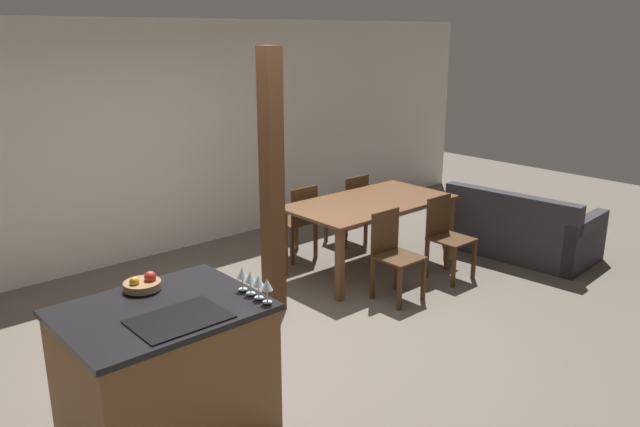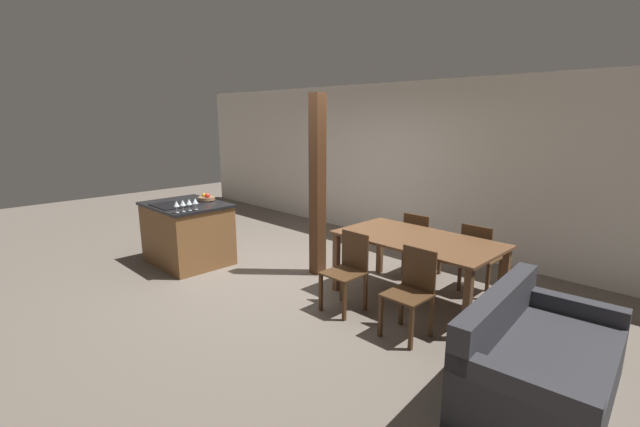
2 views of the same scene
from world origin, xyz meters
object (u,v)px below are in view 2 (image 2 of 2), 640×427
(wine_glass_middle, at_px, (183,203))
(couch, at_px, (538,365))
(dining_table, at_px, (417,246))
(dining_chair_far_left, at_px, (420,243))
(wine_glass_far, at_px, (189,202))
(timber_post, at_px, (318,187))
(wine_glass_near, at_px, (176,204))
(dining_chair_far_right, at_px, (479,257))
(dining_chair_near_right, at_px, (411,291))
(dining_chair_near_left, at_px, (348,270))
(kitchen_island, at_px, (188,233))
(fruit_bowl, at_px, (206,198))
(wine_glass_end, at_px, (195,201))

(wine_glass_middle, height_order, couch, wine_glass_middle)
(dining_table, distance_m, couch, 1.93)
(wine_glass_middle, bearing_deg, dining_chair_far_left, 46.01)
(wine_glass_far, bearing_deg, timber_post, 47.91)
(wine_glass_near, distance_m, dining_chair_far_right, 3.89)
(dining_chair_near_right, relative_size, couch, 0.52)
(wine_glass_middle, bearing_deg, dining_chair_near_left, 20.09)
(wine_glass_near, relative_size, wine_glass_far, 1.00)
(kitchen_island, height_order, wine_glass_far, wine_glass_far)
(wine_glass_far, height_order, timber_post, timber_post)
(wine_glass_middle, bearing_deg, kitchen_island, 149.95)
(dining_chair_far_left, bearing_deg, wine_glass_middle, 46.01)
(dining_table, relative_size, dining_chair_near_right, 2.12)
(wine_glass_middle, bearing_deg, dining_chair_near_right, 14.85)
(wine_glass_far, bearing_deg, dining_chair_far_right, 35.79)
(kitchen_island, distance_m, dining_chair_far_right, 4.08)
(dining_chair_near_left, distance_m, dining_chair_far_left, 1.47)
(dining_table, bearing_deg, couch, -27.89)
(fruit_bowl, height_order, dining_chair_far_left, fruit_bowl)
(wine_glass_middle, height_order, dining_chair_far_right, wine_glass_middle)
(kitchen_island, height_order, dining_chair_near_right, kitchen_island)
(dining_chair_far_left, xyz_separation_m, couch, (2.09, -1.62, -0.19))
(wine_glass_middle, xyz_separation_m, dining_chair_near_left, (2.20, 0.80, -0.56))
(wine_glass_end, distance_m, dining_chair_far_right, 3.73)
(dining_chair_near_left, height_order, timber_post, timber_post)
(kitchen_island, xyz_separation_m, dining_chair_near_left, (2.73, 0.50, 0.01))
(dining_chair_near_right, bearing_deg, kitchen_island, -172.10)
(wine_glass_near, bearing_deg, kitchen_island, 143.25)
(dining_chair_far_right, xyz_separation_m, timber_post, (-1.88, -0.91, 0.76))
(kitchen_island, bearing_deg, dining_chair_far_left, 35.76)
(kitchen_island, bearing_deg, dining_chair_near_left, 10.27)
(wine_glass_end, relative_size, dining_table, 0.08)
(fruit_bowl, height_order, couch, fruit_bowl)
(fruit_bowl, bearing_deg, dining_chair_near_left, 3.69)
(wine_glass_end, height_order, dining_chair_far_left, wine_glass_end)
(fruit_bowl, height_order, dining_chair_near_left, fruit_bowl)
(dining_table, xyz_separation_m, dining_chair_far_right, (0.42, 0.74, -0.21))
(fruit_bowl, relative_size, wine_glass_middle, 1.57)
(wine_glass_near, xyz_separation_m, wine_glass_end, (0.00, 0.27, 0.00))
(wine_glass_end, bearing_deg, wine_glass_far, -90.00)
(kitchen_island, distance_m, dining_table, 3.39)
(dining_chair_far_left, bearing_deg, dining_table, 119.57)
(wine_glass_near, height_order, dining_chair_far_left, wine_glass_near)
(dining_chair_near_left, bearing_deg, wine_glass_near, -157.87)
(wine_glass_end, distance_m, dining_chair_far_left, 3.09)
(fruit_bowl, bearing_deg, wine_glass_near, -55.73)
(wine_glass_near, relative_size, dining_table, 0.08)
(kitchen_island, relative_size, dining_chair_near_left, 1.40)
(timber_post, bearing_deg, dining_chair_near_left, -28.03)
(dining_chair_near_right, height_order, dining_chair_far_left, same)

